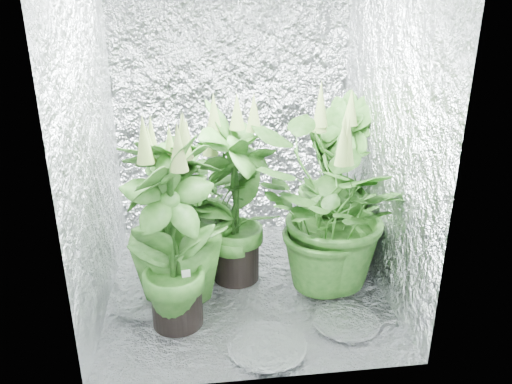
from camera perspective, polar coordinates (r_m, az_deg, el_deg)
The scene contains 10 objects.
ground at distance 3.10m, azimuth -1.26°, elevation -10.65°, with size 1.60×1.60×0.00m, color silver.
walls at distance 2.70m, azimuth -1.44°, elevation 7.60°, with size 1.62×1.62×2.00m.
plant_a at distance 3.07m, azimuth -6.88°, elevation -1.06°, with size 1.06×1.06×1.02m.
plant_b at distance 2.94m, azimuth -2.41°, elevation -0.58°, with size 0.78×0.78×1.17m.
plant_c at distance 3.27m, azimuth 8.83°, elevation 1.27°, with size 0.64×0.64×1.15m.
plant_d at distance 2.78m, azimuth -9.24°, elevation -3.39°, with size 0.67×0.67×1.06m.
plant_e at distance 2.87m, azimuth 8.61°, elevation -2.32°, with size 1.15×1.15×1.05m.
plant_f at distance 2.55m, azimuth -9.54°, elevation -4.82°, with size 0.77×0.77×1.14m.
circulation_fan at distance 3.49m, azimuth 7.74°, elevation -4.02°, with size 0.15×0.32×0.37m.
plant_label at distance 2.63m, azimuth -7.97°, elevation -9.56°, with size 0.04×0.01×0.07m, color white.
Camera 1 is at (-0.26, -2.61, 1.65)m, focal length 35.00 mm.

